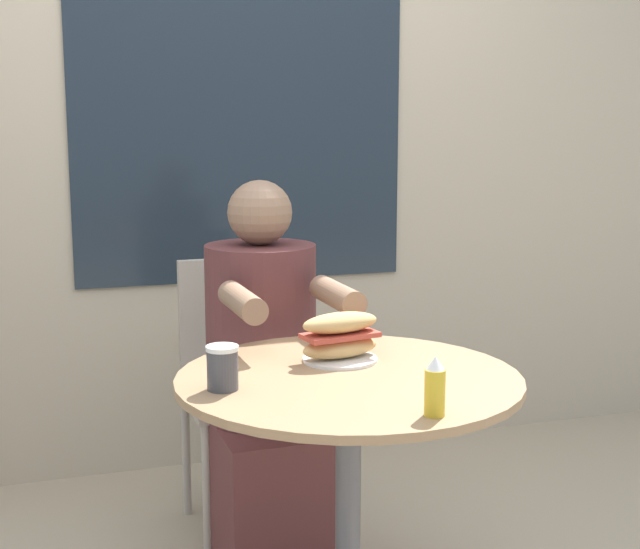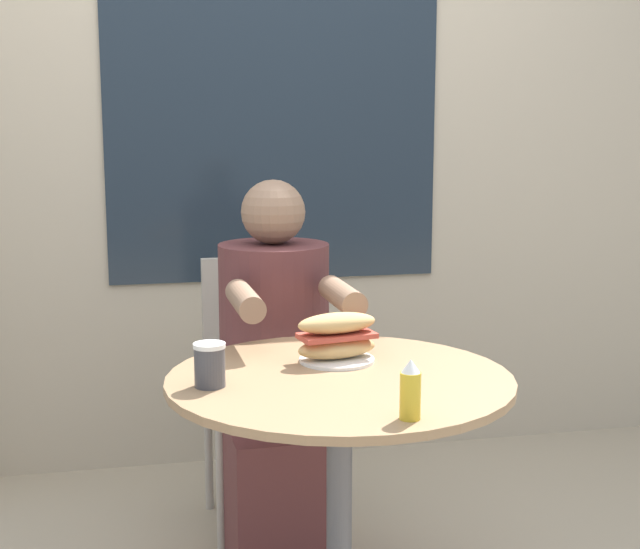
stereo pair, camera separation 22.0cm
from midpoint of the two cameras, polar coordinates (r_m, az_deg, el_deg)
name	(u,v)px [view 2 (the right image)]	position (r m, az deg, el deg)	size (l,w,h in m)	color
storefront_wall	(249,98)	(3.41, -2.66, 11.19)	(8.00, 0.09, 2.80)	#B7A88E
cafe_table	(339,456)	(2.11, 4.30, -11.57)	(0.80, 0.80, 0.74)	#997551
diner_chair	(259,364)	(2.96, -1.80, -5.80)	(0.39, 0.39, 0.87)	#ADA393
seated_diner	(277,401)	(2.64, -0.37, -8.16)	(0.33, 0.58, 1.15)	brown
sandwich_on_plate	(337,339)	(2.16, 4.02, -4.15)	(0.21, 0.18, 0.12)	white
drink_cup	(210,365)	(1.96, -3.88, -5.83)	(0.07, 0.07, 0.10)	#424247
condiment_bottle	(410,390)	(1.76, 9.41, -7.38)	(0.04, 0.04, 0.12)	gold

